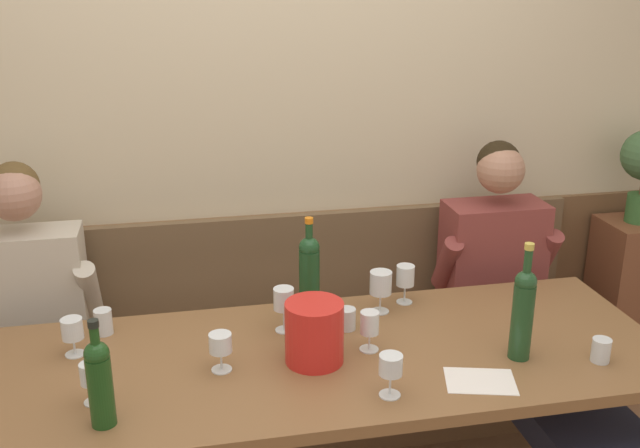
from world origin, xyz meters
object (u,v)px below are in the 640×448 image
object	(u,v)px
wine_bottle_clear_water	(309,272)
wine_glass_center_rear	(370,325)
wine_glass_mid_right	(91,376)
water_tumbler_left	(347,319)
person_left_seat	(526,324)
ice_bucket	(314,332)
wine_bottle_green_tall	(100,380)
dining_table	(312,376)
wine_glass_center_front	(220,344)
wall_bench	(283,374)
water_tumbler_right	(103,322)
wine_glass_mid_left	(284,300)
wine_glass_left_end	(391,367)
wine_glass_by_bottle	(381,285)
water_tumbler_center	(601,350)
wine_glass_right_end	(405,278)
wine_bottle_amber_mid	(523,311)
person_right_seat	(18,377)
wine_glass_near_bucket	(72,330)

from	to	relation	value
wine_bottle_clear_water	wine_glass_center_rear	world-z (taller)	wine_bottle_clear_water
wine_glass_mid_right	water_tumbler_left	xyz separation A→B (m)	(0.83, 0.30, -0.05)
person_left_seat	wine_glass_mid_right	world-z (taller)	person_left_seat
ice_bucket	wine_bottle_green_tall	distance (m)	0.67
wine_glass_mid_right	dining_table	bearing A→B (deg)	11.72
wine_bottle_green_tall	wine_glass_center_front	size ratio (longest dim) A/B	2.53
wall_bench	water_tumbler_right	size ratio (longest dim) A/B	29.73
wall_bench	wine_glass_center_rear	size ratio (longest dim) A/B	19.31
wine_glass_mid_left	water_tumbler_left	world-z (taller)	wine_glass_mid_left
wine_glass_left_end	wine_glass_by_bottle	bearing A→B (deg)	76.97
person_left_seat	ice_bucket	xyz separation A→B (m)	(-0.91, -0.33, 0.23)
dining_table	wine_glass_left_end	world-z (taller)	wine_glass_left_end
wine_glass_center_rear	water_tumbler_right	world-z (taller)	wine_glass_center_rear
water_tumbler_left	wine_glass_center_rear	bearing A→B (deg)	-76.89
water_tumbler_center	wine_glass_center_front	bearing A→B (deg)	171.06
wine_bottle_clear_water	wine_glass_left_end	xyz separation A→B (m)	(0.13, -0.59, -0.06)
wine_glass_mid_left	wine_glass_right_end	bearing A→B (deg)	15.37
wine_bottle_amber_mid	wine_glass_mid_left	world-z (taller)	wine_bottle_amber_mid
ice_bucket	wine_glass_by_bottle	bearing A→B (deg)	44.30
person_right_seat	wine_glass_left_end	xyz separation A→B (m)	(1.15, -0.57, 0.23)
wine_bottle_green_tall	wine_glass_by_bottle	size ratio (longest dim) A/B	2.02
wine_glass_right_end	wine_glass_near_bucket	bearing A→B (deg)	-172.20
ice_bucket	wine_glass_by_bottle	distance (m)	0.43
wine_glass_near_bucket	water_tumbler_left	xyz separation A→B (m)	(0.91, -0.00, -0.05)
dining_table	wine_bottle_green_tall	distance (m)	0.72
person_right_seat	wine_glass_mid_left	size ratio (longest dim) A/B	7.99
ice_bucket	wine_bottle_amber_mid	world-z (taller)	wine_bottle_amber_mid
wine_bottle_amber_mid	wine_bottle_green_tall	size ratio (longest dim) A/B	1.24
wine_bottle_clear_water	wall_bench	bearing A→B (deg)	98.15
wine_bottle_green_tall	dining_table	bearing A→B (deg)	21.77
wall_bench	ice_bucket	size ratio (longest dim) A/B	13.09
wine_glass_by_bottle	wine_glass_center_rear	distance (m)	0.29
dining_table	water_tumbler_right	xyz separation A→B (m)	(-0.67, 0.29, 0.12)
wine_glass_right_end	water_tumbler_left	world-z (taller)	wine_glass_right_end
water_tumbler_center	dining_table	bearing A→B (deg)	166.23
dining_table	wine_bottle_amber_mid	size ratio (longest dim) A/B	5.96
person_right_seat	wine_bottle_green_tall	bearing A→B (deg)	-58.14
ice_bucket	wine_bottle_clear_water	size ratio (longest dim) A/B	0.55
water_tumbler_left	person_right_seat	bearing A→B (deg)	173.28
wine_glass_mid_left	water_tumbler_left	xyz separation A→B (m)	(0.22, -0.03, -0.08)
wall_bench	water_tumbler_left	xyz separation A→B (m)	(0.15, -0.50, 0.50)
wine_bottle_amber_mid	wine_glass_by_bottle	world-z (taller)	wine_bottle_amber_mid
water_tumbler_right	wine_glass_mid_left	bearing A→B (deg)	-9.59
dining_table	water_tumbler_right	world-z (taller)	water_tumbler_right
wall_bench	wine_bottle_amber_mid	xyz separation A→B (m)	(0.65, -0.80, 0.63)
wine_glass_by_bottle	wine_glass_center_rear	world-z (taller)	wine_glass_by_bottle
person_right_seat	wine_glass_by_bottle	bearing A→B (deg)	-1.24
wine_bottle_clear_water	wine_bottle_amber_mid	bearing A→B (deg)	-37.08
wine_bottle_clear_water	wine_glass_center_front	distance (m)	0.49
person_left_seat	ice_bucket	size ratio (longest dim) A/B	6.24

